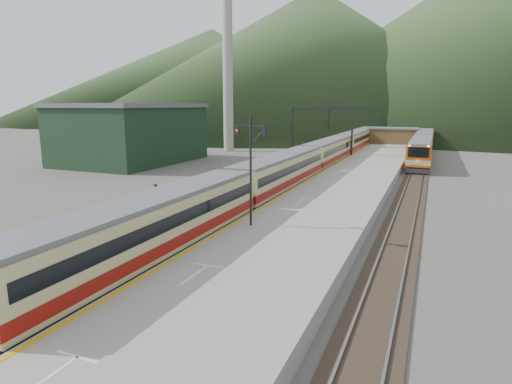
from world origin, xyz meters
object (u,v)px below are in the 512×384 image
at_px(second_train, 423,145).
at_px(worker, 93,249).
at_px(main_train, 329,152).
at_px(signal_mast, 251,160).

xyz_separation_m(second_train, worker, (-14.62, -57.56, -1.14)).
xyz_separation_m(main_train, second_train, (11.50, 16.33, -0.01)).
relative_size(second_train, worker, 23.08).
relative_size(second_train, signal_mast, 5.85).
bearing_deg(second_train, main_train, -125.16).
distance_m(main_train, signal_mast, 34.53).
bearing_deg(worker, main_train, -68.69).
bearing_deg(main_train, signal_mast, -85.07).
distance_m(main_train, worker, 41.37).
distance_m(second_train, worker, 59.40).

